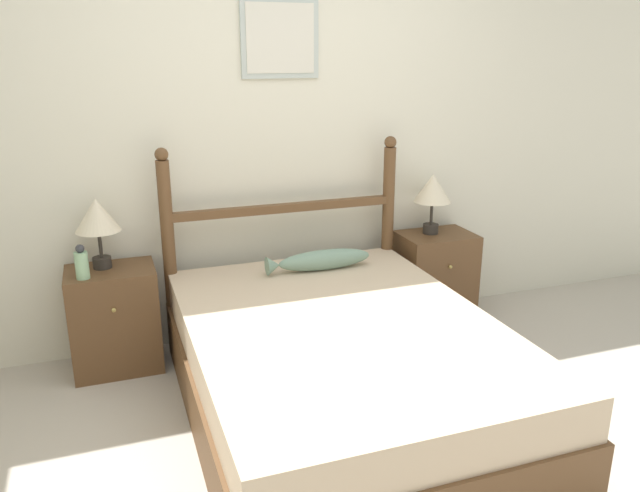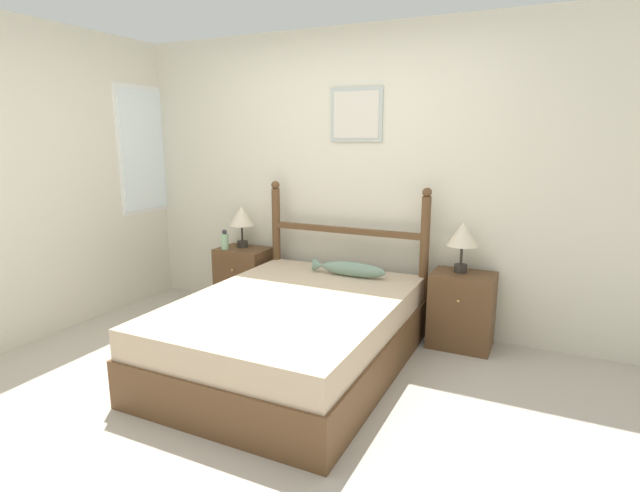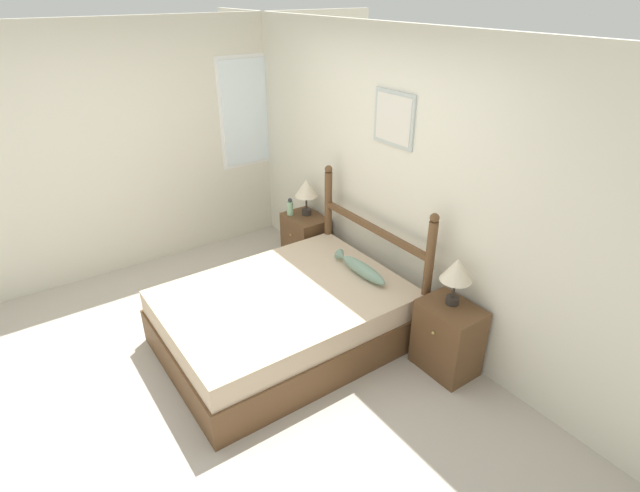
{
  "view_description": "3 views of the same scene",
  "coord_description": "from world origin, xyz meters",
  "px_view_note": "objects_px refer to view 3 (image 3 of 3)",
  "views": [
    {
      "loc": [
        -0.97,
        -1.96,
        1.77
      ],
      "look_at": [
        0.07,
        0.98,
        0.78
      ],
      "focal_mm": 35.0,
      "sensor_mm": 36.0,
      "label": 1
    },
    {
      "loc": [
        1.68,
        -2.37,
        1.65
      ],
      "look_at": [
        0.04,
        1.05,
        0.81
      ],
      "focal_mm": 28.0,
      "sensor_mm": 36.0,
      "label": 2
    },
    {
      "loc": [
        3.1,
        -1.17,
        2.8
      ],
      "look_at": [
        0.07,
        0.95,
        0.86
      ],
      "focal_mm": 28.0,
      "sensor_mm": 36.0,
      "label": 3
    }
  ],
  "objects_px": {
    "nightstand_right": "(448,338)",
    "table_lamp_right": "(457,271)",
    "nightstand_left": "(305,241)",
    "fish_pillow": "(361,268)",
    "bed": "(284,318)",
    "table_lamp_left": "(306,189)",
    "bottle": "(290,207)"
  },
  "relations": [
    {
      "from": "bed",
      "to": "table_lamp_right",
      "type": "bearing_deg",
      "value": 43.15
    },
    {
      "from": "nightstand_right",
      "to": "table_lamp_right",
      "type": "xyz_separation_m",
      "value": [
        -0.03,
        0.03,
        0.59
      ]
    },
    {
      "from": "nightstand_left",
      "to": "fish_pillow",
      "type": "relative_size",
      "value": 0.94
    },
    {
      "from": "fish_pillow",
      "to": "nightstand_left",
      "type": "bearing_deg",
      "value": 171.04
    },
    {
      "from": "table_lamp_left",
      "to": "bottle",
      "type": "distance_m",
      "value": 0.27
    },
    {
      "from": "nightstand_left",
      "to": "table_lamp_right",
      "type": "height_order",
      "value": "table_lamp_right"
    },
    {
      "from": "bed",
      "to": "table_lamp_right",
      "type": "distance_m",
      "value": 1.51
    },
    {
      "from": "nightstand_right",
      "to": "fish_pillow",
      "type": "relative_size",
      "value": 0.94
    },
    {
      "from": "nightstand_left",
      "to": "nightstand_right",
      "type": "bearing_deg",
      "value": 0.0
    },
    {
      "from": "fish_pillow",
      "to": "bottle",
      "type": "bearing_deg",
      "value": 176.36
    },
    {
      "from": "table_lamp_right",
      "to": "bottle",
      "type": "distance_m",
      "value": 2.18
    },
    {
      "from": "table_lamp_left",
      "to": "fish_pillow",
      "type": "xyz_separation_m",
      "value": [
        1.21,
        -0.23,
        -0.31
      ]
    },
    {
      "from": "table_lamp_left",
      "to": "fish_pillow",
      "type": "height_order",
      "value": "table_lamp_left"
    },
    {
      "from": "nightstand_right",
      "to": "table_lamp_left",
      "type": "distance_m",
      "value": 2.18
    },
    {
      "from": "bed",
      "to": "nightstand_right",
      "type": "distance_m",
      "value": 1.37
    },
    {
      "from": "bed",
      "to": "fish_pillow",
      "type": "distance_m",
      "value": 0.8
    },
    {
      "from": "nightstand_left",
      "to": "table_lamp_left",
      "type": "height_order",
      "value": "table_lamp_left"
    },
    {
      "from": "nightstand_left",
      "to": "nightstand_right",
      "type": "height_order",
      "value": "same"
    },
    {
      "from": "bed",
      "to": "fish_pillow",
      "type": "bearing_deg",
      "value": 78.88
    },
    {
      "from": "table_lamp_left",
      "to": "table_lamp_right",
      "type": "height_order",
      "value": "same"
    },
    {
      "from": "bed",
      "to": "bottle",
      "type": "relative_size",
      "value": 10.57
    },
    {
      "from": "bottle",
      "to": "bed",
      "type": "bearing_deg",
      "value": -34.49
    },
    {
      "from": "table_lamp_left",
      "to": "fish_pillow",
      "type": "distance_m",
      "value": 1.27
    },
    {
      "from": "table_lamp_left",
      "to": "bottle",
      "type": "bearing_deg",
      "value": -124.98
    },
    {
      "from": "nightstand_left",
      "to": "bottle",
      "type": "distance_m",
      "value": 0.42
    },
    {
      "from": "nightstand_left",
      "to": "table_lamp_right",
      "type": "xyz_separation_m",
      "value": [
        2.03,
        0.03,
        0.59
      ]
    },
    {
      "from": "bed",
      "to": "nightstand_left",
      "type": "relative_size",
      "value": 3.34
    },
    {
      "from": "bed",
      "to": "table_lamp_right",
      "type": "relative_size",
      "value": 5.05
    },
    {
      "from": "nightstand_left",
      "to": "fish_pillow",
      "type": "xyz_separation_m",
      "value": [
        1.17,
        -0.18,
        0.28
      ]
    },
    {
      "from": "fish_pillow",
      "to": "table_lamp_left",
      "type": "bearing_deg",
      "value": 169.35
    },
    {
      "from": "table_lamp_right",
      "to": "fish_pillow",
      "type": "relative_size",
      "value": 0.62
    },
    {
      "from": "nightstand_left",
      "to": "bed",
      "type": "bearing_deg",
      "value": -41.2
    }
  ]
}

